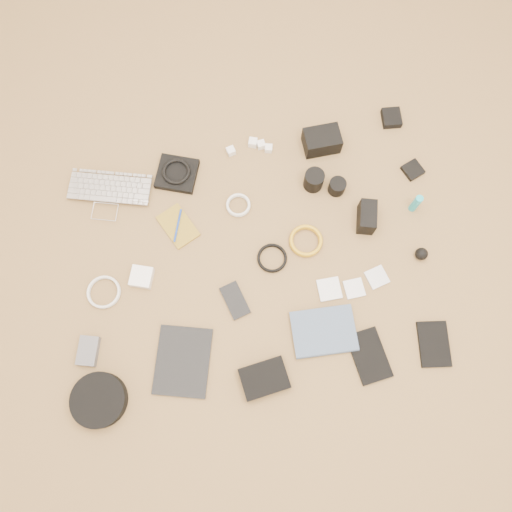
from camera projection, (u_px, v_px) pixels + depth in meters
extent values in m
cube|color=#885F3F|center=(256.00, 261.00, 1.90)|extent=(4.00, 4.00, 0.04)
imported|color=#B9B9BD|center=(108.00, 199.00, 1.93)|extent=(0.37, 0.32, 0.03)
cube|color=black|center=(177.00, 174.00, 1.96)|extent=(0.20, 0.19, 0.03)
torus|color=black|center=(176.00, 172.00, 1.94)|extent=(0.12, 0.12, 0.01)
cube|color=white|center=(231.00, 151.00, 1.99)|extent=(0.04, 0.04, 0.03)
cube|color=white|center=(253.00, 143.00, 2.00)|extent=(0.04, 0.04, 0.03)
cube|color=white|center=(261.00, 145.00, 2.00)|extent=(0.03, 0.03, 0.03)
cube|color=white|center=(269.00, 148.00, 1.99)|extent=(0.04, 0.04, 0.03)
cube|color=black|center=(322.00, 141.00, 1.97)|extent=(0.15, 0.10, 0.08)
cube|color=black|center=(391.00, 118.00, 2.03)|extent=(0.09, 0.09, 0.03)
cube|color=olive|center=(178.00, 226.00, 1.91)|extent=(0.15, 0.19, 0.01)
cylinder|color=#1335A0|center=(178.00, 225.00, 1.90)|extent=(0.06, 0.13, 0.01)
torus|color=silver|center=(238.00, 206.00, 1.93)|extent=(0.13, 0.13, 0.01)
cylinder|color=black|center=(314.00, 180.00, 1.92)|extent=(0.09, 0.09, 0.08)
cylinder|color=black|center=(337.00, 187.00, 1.93)|extent=(0.07, 0.07, 0.06)
cube|color=black|center=(413.00, 170.00, 1.97)|extent=(0.09, 0.09, 0.02)
cube|color=white|center=(142.00, 277.00, 1.84)|extent=(0.10, 0.10, 0.03)
torus|color=silver|center=(104.00, 292.00, 1.84)|extent=(0.16, 0.16, 0.01)
torus|color=black|center=(272.00, 258.00, 1.87)|extent=(0.14, 0.14, 0.01)
torus|color=#C49317|center=(306.00, 241.00, 1.89)|extent=(0.16, 0.16, 0.01)
cube|color=black|center=(367.00, 217.00, 1.88)|extent=(0.10, 0.13, 0.08)
cylinder|color=#1B9FB4|center=(416.00, 203.00, 1.89)|extent=(0.03, 0.03, 0.10)
cube|color=#535357|center=(88.00, 351.00, 1.77)|extent=(0.10, 0.12, 0.03)
cube|color=black|center=(183.00, 361.00, 1.76)|extent=(0.26, 0.29, 0.01)
cube|color=black|center=(235.00, 300.00, 1.83)|extent=(0.09, 0.14, 0.01)
cube|color=silver|center=(329.00, 289.00, 1.84)|extent=(0.09, 0.09, 0.01)
cube|color=silver|center=(354.00, 288.00, 1.84)|extent=(0.07, 0.07, 0.01)
cube|color=silver|center=(377.00, 277.00, 1.85)|extent=(0.08, 0.08, 0.01)
sphere|color=black|center=(421.00, 254.00, 1.86)|extent=(0.06, 0.06, 0.05)
cylinder|color=black|center=(99.00, 400.00, 1.71)|extent=(0.25, 0.25, 0.05)
cube|color=black|center=(264.00, 379.00, 1.73)|extent=(0.17, 0.12, 0.04)
imported|color=#41536E|center=(328.00, 355.00, 1.77)|extent=(0.24, 0.19, 0.02)
cube|color=black|center=(369.00, 356.00, 1.77)|extent=(0.12, 0.19, 0.01)
cube|color=black|center=(434.00, 344.00, 1.78)|extent=(0.14, 0.18, 0.01)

